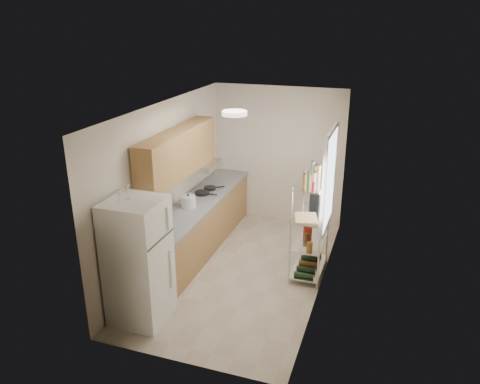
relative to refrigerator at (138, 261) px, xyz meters
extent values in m
cube|color=#BAAE97|center=(0.87, 1.56, -0.84)|extent=(2.50, 4.40, 0.01)
cube|color=white|center=(0.87, 1.56, 1.77)|extent=(2.50, 4.40, 0.01)
cube|color=beige|center=(0.87, 3.77, 0.46)|extent=(2.50, 0.01, 2.60)
cube|color=beige|center=(0.87, -0.64, 0.46)|extent=(2.50, 0.01, 2.60)
cube|color=beige|center=(-0.38, 1.56, 0.46)|extent=(0.01, 4.40, 2.60)
cube|color=beige|center=(2.12, 1.56, 0.46)|extent=(0.01, 4.40, 2.60)
cube|color=#A47846|center=(-0.05, 2.00, -0.41)|extent=(0.60, 3.48, 0.86)
cube|color=gray|center=(-0.03, 2.00, 0.04)|extent=(0.63, 3.51, 0.04)
cube|color=#B7BABC|center=(-0.07, 0.86, 0.04)|extent=(0.52, 0.44, 0.04)
cube|color=#B7BABC|center=(0.23, 3.36, -0.38)|extent=(0.01, 0.55, 0.72)
cube|color=#A47846|center=(-0.18, 1.66, 0.97)|extent=(0.33, 2.20, 0.72)
cube|color=#B7BABC|center=(-0.13, 2.46, 0.55)|extent=(0.50, 0.60, 0.12)
cube|color=white|center=(2.10, 1.91, 0.71)|extent=(0.06, 1.00, 1.46)
cube|color=silver|center=(1.88, 1.86, -0.74)|extent=(0.45, 0.90, 0.02)
cube|color=silver|center=(1.88, 1.86, -0.29)|extent=(0.45, 0.90, 0.02)
cube|color=silver|center=(1.88, 1.86, 0.16)|extent=(0.45, 0.90, 0.02)
cube|color=silver|center=(1.88, 1.86, 0.66)|extent=(0.45, 0.90, 0.02)
cylinder|color=silver|center=(1.66, 1.43, -0.06)|extent=(0.02, 0.02, 1.55)
cylinder|color=silver|center=(1.66, 2.30, -0.06)|extent=(0.02, 0.02, 1.55)
cylinder|color=silver|center=(2.09, 1.43, -0.06)|extent=(0.02, 0.02, 1.55)
cylinder|color=silver|center=(2.09, 2.30, -0.06)|extent=(0.02, 0.02, 1.55)
cylinder|color=white|center=(0.87, 1.26, 1.73)|extent=(0.34, 0.34, 0.05)
cube|color=white|center=(0.00, 0.00, 0.00)|extent=(0.69, 0.69, 1.68)
cylinder|color=silver|center=(-0.09, 1.74, 0.16)|extent=(0.24, 0.24, 0.19)
cylinder|color=black|center=(-0.11, 2.34, 0.08)|extent=(0.27, 0.27, 0.04)
cylinder|color=black|center=(-0.07, 2.60, 0.08)|extent=(0.30, 0.30, 0.04)
cube|color=tan|center=(1.84, 1.62, 0.18)|extent=(0.41, 0.47, 0.03)
cube|color=black|center=(1.91, 2.16, 0.31)|extent=(0.21, 0.27, 0.27)
cube|color=#A02013|center=(1.81, 2.03, -0.19)|extent=(0.11, 0.16, 0.17)
camera|label=1|loc=(2.92, -4.58, 2.95)|focal=35.00mm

